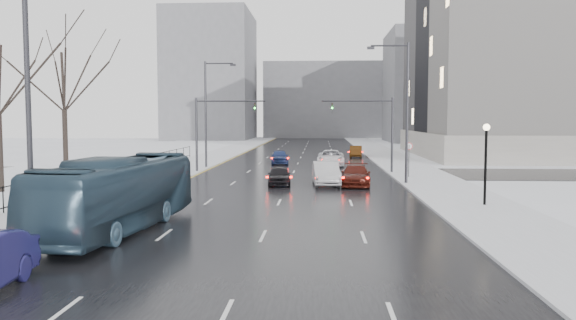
% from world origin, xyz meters
% --- Properties ---
extents(road, '(16.00, 150.00, 0.04)m').
position_xyz_m(road, '(0.00, 60.00, 0.02)').
color(road, black).
rests_on(road, ground).
extents(cross_road, '(130.00, 10.00, 0.04)m').
position_xyz_m(cross_road, '(0.00, 48.00, 0.02)').
color(cross_road, black).
rests_on(cross_road, ground).
extents(sidewalk_left, '(5.00, 150.00, 0.16)m').
position_xyz_m(sidewalk_left, '(-10.50, 60.00, 0.08)').
color(sidewalk_left, silver).
rests_on(sidewalk_left, ground).
extents(sidewalk_right, '(5.00, 150.00, 0.16)m').
position_xyz_m(sidewalk_right, '(10.50, 60.00, 0.08)').
color(sidewalk_right, silver).
rests_on(sidewalk_right, ground).
extents(park_strip, '(14.00, 150.00, 0.12)m').
position_xyz_m(park_strip, '(-20.00, 60.00, 0.06)').
color(park_strip, white).
rests_on(park_strip, ground).
extents(tree_park_d, '(8.75, 8.75, 12.50)m').
position_xyz_m(tree_park_d, '(-17.80, 34.00, 0.00)').
color(tree_park_d, black).
rests_on(tree_park_d, ground).
extents(tree_park_e, '(9.45, 9.45, 13.50)m').
position_xyz_m(tree_park_e, '(-18.20, 44.00, 0.00)').
color(tree_park_e, black).
rests_on(tree_park_e, ground).
extents(iron_fence, '(0.06, 70.00, 1.30)m').
position_xyz_m(iron_fence, '(-13.00, 30.00, 0.91)').
color(iron_fence, black).
rests_on(iron_fence, sidewalk_left).
extents(streetlight_r_mid, '(2.95, 0.25, 10.00)m').
position_xyz_m(streetlight_r_mid, '(8.17, 40.00, 5.62)').
color(streetlight_r_mid, '#2D2D33').
rests_on(streetlight_r_mid, ground).
extents(streetlight_l_near, '(2.95, 0.25, 10.00)m').
position_xyz_m(streetlight_l_near, '(-8.17, 20.00, 5.62)').
color(streetlight_l_near, '#2D2D33').
rests_on(streetlight_l_near, ground).
extents(streetlight_l_far, '(2.95, 0.25, 10.00)m').
position_xyz_m(streetlight_l_far, '(-8.17, 52.00, 5.62)').
color(streetlight_l_far, '#2D2D33').
rests_on(streetlight_l_far, ground).
extents(lamppost_r_mid, '(0.36, 0.36, 4.28)m').
position_xyz_m(lamppost_r_mid, '(11.00, 30.00, 2.94)').
color(lamppost_r_mid, black).
rests_on(lamppost_r_mid, sidewalk_right).
extents(mast_signal_right, '(6.10, 0.33, 6.50)m').
position_xyz_m(mast_signal_right, '(7.33, 48.00, 4.11)').
color(mast_signal_right, '#2D2D33').
rests_on(mast_signal_right, ground).
extents(mast_signal_left, '(6.10, 0.33, 6.50)m').
position_xyz_m(mast_signal_left, '(-7.33, 48.00, 4.11)').
color(mast_signal_left, '#2D2D33').
rests_on(mast_signal_left, ground).
extents(no_uturn_sign, '(0.60, 0.06, 2.70)m').
position_xyz_m(no_uturn_sign, '(9.20, 44.00, 2.30)').
color(no_uturn_sign, '#2D2D33').
rests_on(no_uturn_sign, sidewalk_right).
extents(bldg_far_right, '(24.00, 20.00, 22.00)m').
position_xyz_m(bldg_far_right, '(28.00, 115.00, 11.00)').
color(bldg_far_right, slate).
rests_on(bldg_far_right, ground).
extents(bldg_far_left, '(18.00, 22.00, 28.00)m').
position_xyz_m(bldg_far_left, '(-22.00, 125.00, 14.00)').
color(bldg_far_left, slate).
rests_on(bldg_far_left, ground).
extents(bldg_far_center, '(30.00, 18.00, 18.00)m').
position_xyz_m(bldg_far_center, '(4.00, 140.00, 9.00)').
color(bldg_far_center, slate).
rests_on(bldg_far_center, ground).
extents(bus, '(3.61, 11.29, 3.09)m').
position_xyz_m(bus, '(-6.11, 22.78, 1.59)').
color(bus, '#2B4253').
rests_on(bus, road).
extents(sedan_center_near, '(1.85, 4.02, 1.33)m').
position_xyz_m(sedan_center_near, '(-0.59, 39.21, 0.71)').
color(sedan_center_near, black).
rests_on(sedan_center_near, road).
extents(sedan_right_near, '(2.07, 5.10, 1.65)m').
position_xyz_m(sedan_right_near, '(2.70, 39.28, 0.86)').
color(sedan_right_near, '#B2B1B5').
rests_on(sedan_right_near, road).
extents(sedan_right_cross, '(2.75, 5.72, 1.57)m').
position_xyz_m(sedan_right_cross, '(3.36, 55.21, 0.83)').
color(sedan_right_cross, white).
rests_on(sedan_right_cross, road).
extents(sedan_right_far, '(2.39, 5.11, 1.44)m').
position_xyz_m(sedan_right_far, '(4.78, 39.17, 0.76)').
color(sedan_right_far, '#45120B').
rests_on(sedan_right_far, road).
extents(sedan_center_far, '(2.11, 4.46, 1.47)m').
position_xyz_m(sedan_center_far, '(-1.86, 57.29, 0.78)').
color(sedan_center_far, navy).
rests_on(sedan_center_far, road).
extents(sedan_right_distant, '(1.76, 4.24, 1.36)m').
position_xyz_m(sedan_right_distant, '(6.63, 67.98, 0.72)').
color(sedan_right_distant, '#45250B').
rests_on(sedan_right_distant, road).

